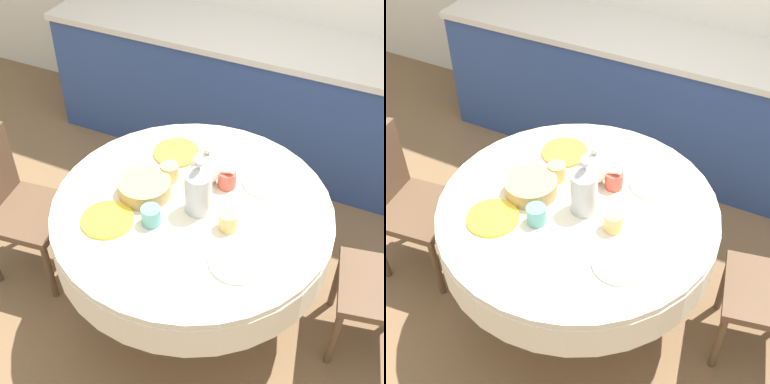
{
  "view_description": "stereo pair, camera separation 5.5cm",
  "coord_description": "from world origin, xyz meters",
  "views": [
    {
      "loc": [
        0.74,
        -1.58,
        2.4
      ],
      "look_at": [
        0.0,
        0.0,
        0.82
      ],
      "focal_mm": 50.0,
      "sensor_mm": 36.0,
      "label": 1
    },
    {
      "loc": [
        0.79,
        -1.56,
        2.4
      ],
      "look_at": [
        0.0,
        0.0,
        0.82
      ],
      "focal_mm": 50.0,
      "sensor_mm": 36.0,
      "label": 2
    }
  ],
  "objects": [
    {
      "name": "ground_plane",
      "position": [
        0.0,
        0.0,
        0.0
      ],
      "size": [
        12.0,
        12.0,
        0.0
      ],
      "primitive_type": "plane",
      "color": "brown"
    },
    {
      "name": "cup_near_right",
      "position": [
        0.2,
        -0.06,
        0.78
      ],
      "size": [
        0.09,
        0.09,
        0.08
      ],
      "primitive_type": "cylinder",
      "color": "#DBB766",
      "rests_on": "dining_table"
    },
    {
      "name": "plate_near_right",
      "position": [
        0.31,
        -0.23,
        0.74
      ],
      "size": [
        0.23,
        0.23,
        0.01
      ],
      "primitive_type": "cylinder",
      "color": "white",
      "rests_on": "dining_table"
    },
    {
      "name": "cup_far_right",
      "position": [
        0.09,
        0.19,
        0.78
      ],
      "size": [
        0.09,
        0.09,
        0.08
      ],
      "primitive_type": "cylinder",
      "color": "#CC4C3D",
      "rests_on": "dining_table"
    },
    {
      "name": "kitchen_counter",
      "position": [
        0.0,
        1.43,
        0.44
      ],
      "size": [
        3.24,
        0.64,
        0.89
      ],
      "color": "#2D4784",
      "rests_on": "ground_plane"
    },
    {
      "name": "teapot",
      "position": [
        -0.01,
        0.18,
        0.82
      ],
      "size": [
        0.21,
        0.15,
        0.2
      ],
      "color": "silver",
      "rests_on": "dining_table"
    },
    {
      "name": "cup_near_left",
      "position": [
        -0.11,
        -0.18,
        0.78
      ],
      "size": [
        0.09,
        0.09,
        0.08
      ],
      "primitive_type": "cylinder",
      "color": "#5BA39E",
      "rests_on": "dining_table"
    },
    {
      "name": "cup_far_left",
      "position": [
        -0.17,
        0.12,
        0.78
      ],
      "size": [
        0.09,
        0.09,
        0.08
      ],
      "primitive_type": "cylinder",
      "color": "#DBB766",
      "rests_on": "dining_table"
    },
    {
      "name": "plate_far_right",
      "position": [
        0.26,
        0.29,
        0.74
      ],
      "size": [
        0.23,
        0.23,
        0.01
      ],
      "primitive_type": "cylinder",
      "color": "white",
      "rests_on": "dining_table"
    },
    {
      "name": "chair_right",
      "position": [
        -0.97,
        -0.13,
        0.47
      ],
      "size": [
        0.45,
        0.45,
        0.84
      ],
      "rotation": [
        0.0,
        0.0,
        -1.44
      ],
      "color": "brown",
      "rests_on": "ground_plane"
    },
    {
      "name": "plate_far_left",
      "position": [
        -0.23,
        0.31,
        0.74
      ],
      "size": [
        0.23,
        0.23,
        0.01
      ],
      "primitive_type": "cylinder",
      "color": "orange",
      "rests_on": "dining_table"
    },
    {
      "name": "bread_basket",
      "position": [
        -0.23,
        -0.02,
        0.77
      ],
      "size": [
        0.24,
        0.24,
        0.07
      ],
      "primitive_type": "cylinder",
      "color": "tan",
      "rests_on": "dining_table"
    },
    {
      "name": "coffee_carafe",
      "position": [
        0.04,
        -0.01,
        0.86
      ],
      "size": [
        0.12,
        0.12,
        0.28
      ],
      "color": "#B2B2B7",
      "rests_on": "dining_table"
    },
    {
      "name": "dining_table",
      "position": [
        0.0,
        0.0,
        0.61
      ],
      "size": [
        1.29,
        1.29,
        0.74
      ],
      "color": "brown",
      "rests_on": "ground_plane"
    },
    {
      "name": "plate_near_left",
      "position": [
        -0.29,
        -0.25,
        0.74
      ],
      "size": [
        0.23,
        0.23,
        0.01
      ],
      "primitive_type": "cylinder",
      "color": "yellow",
      "rests_on": "dining_table"
    }
  ]
}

